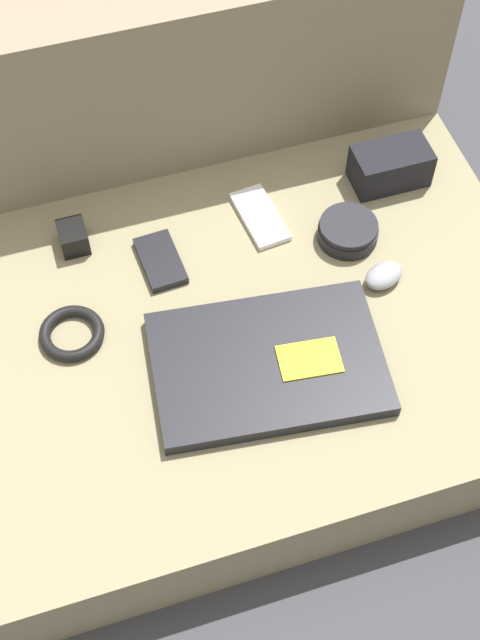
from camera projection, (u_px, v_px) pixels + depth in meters
name	position (u px, v px, depth m)	size (l,w,h in m)	color
ground_plane	(240.00, 373.00, 1.46)	(8.00, 8.00, 0.00)	#38383D
couch_seat	(240.00, 351.00, 1.40)	(0.95, 0.66, 0.14)	#847A5B
couch_backrest	(163.00, 94.00, 1.50)	(0.95, 0.20, 0.45)	#7F705B
laptop	(268.00, 363.00, 1.30)	(0.36, 0.26, 0.03)	black
computer_mouse	(384.00, 276.00, 1.38)	(0.08, 0.06, 0.03)	gray
speaker_puck	(348.00, 231.00, 1.43)	(0.10, 0.10, 0.03)	black
phone_silver	(260.00, 217.00, 1.46)	(0.07, 0.13, 0.01)	silver
phone_black	(161.00, 261.00, 1.40)	(0.07, 0.11, 0.01)	black
camera_pouch	(390.00, 166.00, 1.48)	(0.13, 0.07, 0.07)	black
charger_brick	(73.00, 237.00, 1.41)	(0.04, 0.05, 0.04)	black
cable_coil	(72.00, 333.00, 1.33)	(0.10, 0.10, 0.02)	black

